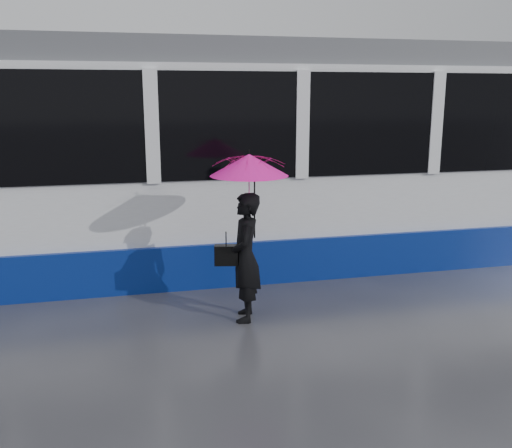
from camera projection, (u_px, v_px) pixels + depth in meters
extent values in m
plane|color=#2E2E34|center=(287.00, 317.00, 6.82)|extent=(90.00, 90.00, 0.00)
cube|color=#3F3D38|center=(253.00, 272.00, 8.51)|extent=(34.00, 0.07, 0.02)
cube|color=#3F3D38|center=(234.00, 248.00, 9.87)|extent=(34.00, 0.07, 0.02)
cube|color=white|center=(43.00, 171.00, 8.19)|extent=(24.00, 2.40, 2.95)
cube|color=navy|center=(50.00, 253.00, 8.46)|extent=(24.00, 2.56, 0.62)
cube|color=black|center=(39.00, 124.00, 8.04)|extent=(23.00, 2.48, 1.40)
cube|color=#56585D|center=(33.00, 52.00, 7.82)|extent=(23.60, 2.20, 0.35)
imported|color=black|center=(245.00, 257.00, 6.62)|extent=(0.47, 0.62, 1.52)
imported|color=#E9137F|center=(249.00, 186.00, 6.44)|extent=(0.99, 1.00, 0.76)
cone|color=#E9137F|center=(249.00, 165.00, 6.39)|extent=(1.06, 1.06, 0.25)
cylinder|color=black|center=(249.00, 152.00, 6.36)|extent=(0.01, 0.01, 0.06)
cylinder|color=black|center=(255.00, 210.00, 6.54)|extent=(0.02, 0.02, 0.66)
cube|color=black|center=(226.00, 255.00, 6.58)|extent=(0.29, 0.17, 0.23)
cylinder|color=black|center=(226.00, 238.00, 6.53)|extent=(0.01, 0.01, 0.18)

